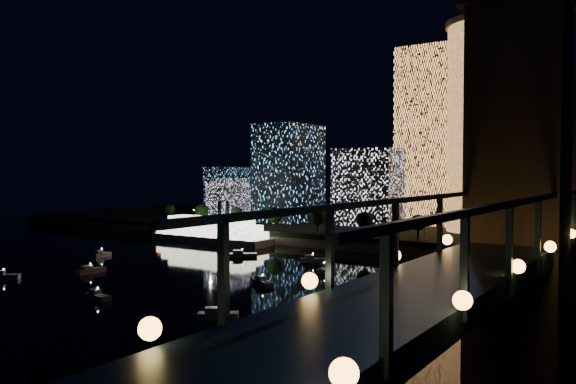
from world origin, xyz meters
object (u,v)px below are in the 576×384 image
(truss_bridge, at_px, (550,243))
(riverboat, at_px, (206,231))
(tower_rectangular, at_px, (430,137))
(tower_cylindrical, at_px, (491,127))

(truss_bridge, xyz_separation_m, riverboat, (-136.32, 66.73, -11.82))
(riverboat, bearing_deg, tower_rectangular, 49.36)
(tower_rectangular, distance_m, truss_bridge, 161.11)
(tower_rectangular, bearing_deg, riverboat, -130.64)
(tower_rectangular, height_order, truss_bridge, tower_rectangular)
(tower_cylindrical, distance_m, truss_bridge, 132.29)
(tower_cylindrical, relative_size, tower_rectangular, 1.04)
(truss_bridge, bearing_deg, riverboat, 153.92)
(tower_rectangular, bearing_deg, tower_cylindrical, -31.83)
(tower_cylindrical, height_order, riverboat, tower_cylindrical)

